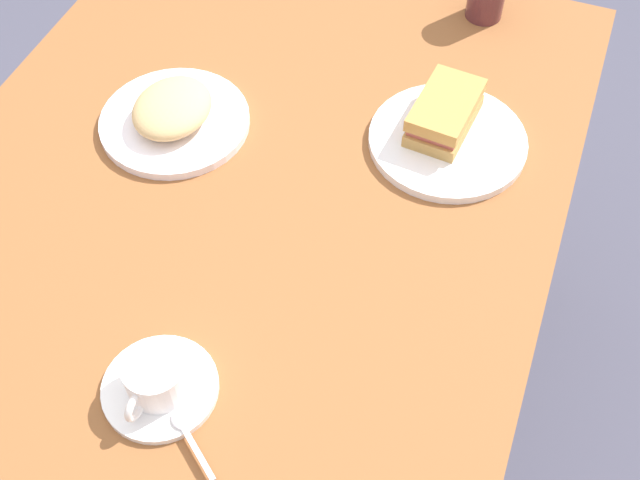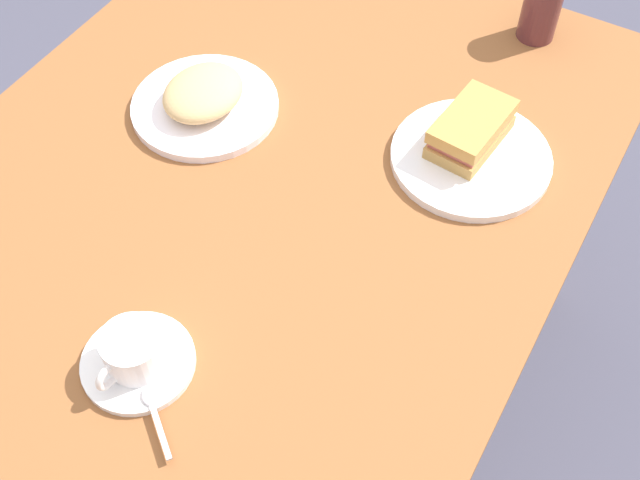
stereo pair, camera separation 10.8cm
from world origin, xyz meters
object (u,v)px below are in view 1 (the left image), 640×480
Objects in this scene: coffee_saucer at (160,388)px; spoon at (187,433)px; side_plate at (175,122)px; dining_table at (234,238)px; sandwich_front at (445,113)px; sandwich_plate at (448,141)px; coffee_cup at (155,376)px.

spoon is (0.04, 0.06, 0.01)m from coffee_saucer.
spoon reaches higher than side_plate.
sandwich_front is at bearing 136.23° from dining_table.
sandwich_plate is 0.57m from coffee_cup.
coffee_saucer is 0.03m from coffee_cup.
sandwich_front reaches higher than spoon.
coffee_cup is at bearing -125.93° from spoon.
coffee_cup is at bearing -22.77° from sandwich_plate.
side_plate is at bearing -75.14° from sandwich_plate.
coffee_saucer reaches higher than dining_table.
dining_table is at bearing -172.46° from coffee_cup.
sandwich_front is 0.42m from side_plate.
sandwich_front is at bearing 159.38° from coffee_cup.
dining_table is 0.30m from coffee_saucer.
sandwich_plate and side_plate have the same top height.
sandwich_plate is at bearing 157.23° from coffee_cup.
spoon reaches higher than sandwich_plate.
coffee_saucer is at bearing -22.82° from sandwich_plate.
coffee_cup is at bearing -20.62° from sandwich_front.
sandwich_plate is 1.66× the size of sandwich_front.
sandwich_plate is 0.59m from spoon.
sandwich_front is at bearing 159.34° from coffee_saucer.
sandwich_front reaches higher than coffee_cup.
dining_table is 0.36m from spoon.
dining_table is at bearing -172.39° from coffee_saucer.
sandwich_plate is 2.38× the size of coffee_cup.
spoon is 0.52m from side_plate.
coffee_cup is at bearing 24.29° from side_plate.
sandwich_plate reaches higher than dining_table.
sandwich_front reaches higher than side_plate.
sandwich_plate is 0.04m from sandwich_front.
sandwich_plate is 2.81× the size of spoon.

